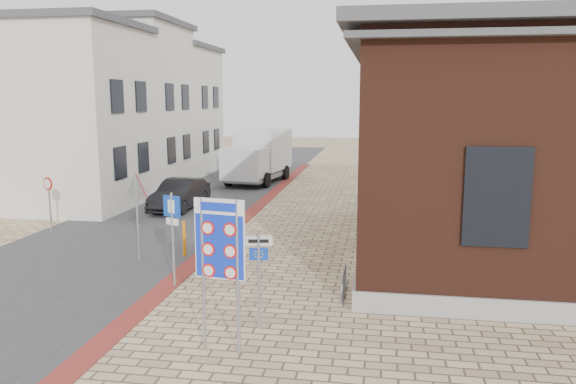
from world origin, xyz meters
The scene contains 16 objects.
ground centered at (0.00, 0.00, 0.00)m, with size 120.00×120.00×0.00m, color tan.
road_strip centered at (-5.50, 15.00, 0.01)m, with size 7.00×60.00×0.02m, color #38383A.
curb_strip centered at (-2.00, 10.00, 0.01)m, with size 0.60×40.00×0.02m, color maroon.
brick_building centered at (8.99, 7.00, 3.49)m, with size 13.00×13.00×6.80m.
townhouse_near centered at (-10.99, 12.00, 4.17)m, with size 7.40×6.40×8.30m.
townhouse_mid centered at (-10.99, 18.00, 4.57)m, with size 7.40×6.40×9.10m.
townhouse_far centered at (-10.99, 24.00, 4.17)m, with size 7.40×6.40×8.30m.
bike_rack centered at (2.65, 2.20, 0.26)m, with size 0.08×1.80×0.60m.
sedan centered at (-5.31, 12.03, 0.68)m, with size 1.44×4.12×1.36m, color black.
box_truck centered at (-3.57, 20.71, 1.59)m, with size 3.17×6.17×3.08m.
border_sign centered at (0.50, -1.50, 2.20)m, with size 1.03×0.22×3.05m.
essen_sign centered at (1.00, -0.33, 1.43)m, with size 0.59×0.15×2.19m.
parking_sign centered at (-1.80, 2.00, 1.71)m, with size 0.53×0.24×2.51m.
yield_sign centered at (-3.71, 4.08, 2.04)m, with size 0.91×0.35×2.65m.
speed_sign centered at (-8.50, 7.07, 1.36)m, with size 0.46×0.21×2.07m.
bollard centered at (-2.51, 4.78, 0.57)m, with size 0.10×0.10×1.14m, color orange.
Camera 1 is at (3.47, -11.55, 4.91)m, focal length 35.00 mm.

